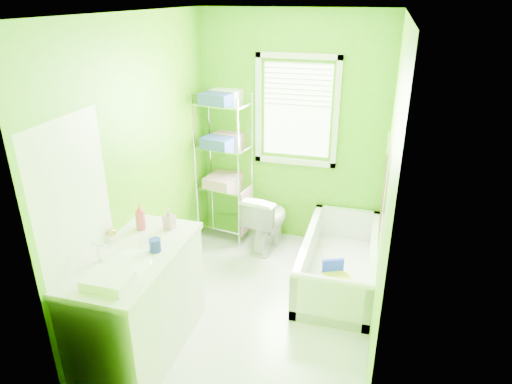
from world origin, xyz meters
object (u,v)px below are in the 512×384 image
(toilet, at_px, (267,220))
(wire_shelf_unit, at_px, (224,151))
(bathtub, at_px, (338,267))
(vanity, at_px, (139,301))

(toilet, xyz_separation_m, wire_shelf_unit, (-0.54, 0.13, 0.73))
(bathtub, bearing_deg, wire_shelf_unit, 156.80)
(toilet, xyz_separation_m, vanity, (-0.56, -1.92, 0.15))
(bathtub, height_order, vanity, vanity)
(bathtub, relative_size, vanity, 1.25)
(toilet, bearing_deg, bathtub, 160.50)
(bathtub, bearing_deg, vanity, -134.92)
(vanity, bearing_deg, wire_shelf_unit, 89.62)
(vanity, xyz_separation_m, wire_shelf_unit, (0.01, 2.05, 0.58))
(bathtub, distance_m, toilet, 1.02)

